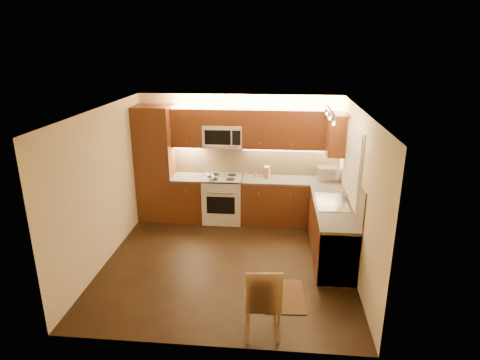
# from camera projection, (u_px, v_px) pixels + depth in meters

# --- Properties ---
(floor) EXTENTS (4.00, 4.00, 0.01)m
(floor) POSITION_uv_depth(u_px,v_px,m) (228.00, 262.00, 6.80)
(floor) COLOR black
(floor) RESTS_ON ground
(ceiling) EXTENTS (4.00, 4.00, 0.01)m
(ceiling) POSITION_uv_depth(u_px,v_px,m) (226.00, 111.00, 6.00)
(ceiling) COLOR beige
(ceiling) RESTS_ON ground
(wall_back) EXTENTS (4.00, 0.01, 2.50)m
(wall_back) POSITION_uv_depth(u_px,v_px,m) (239.00, 157.00, 8.29)
(wall_back) COLOR beige
(wall_back) RESTS_ON ground
(wall_front) EXTENTS (4.00, 0.01, 2.50)m
(wall_front) POSITION_uv_depth(u_px,v_px,m) (205.00, 253.00, 4.52)
(wall_front) COLOR beige
(wall_front) RESTS_ON ground
(wall_left) EXTENTS (0.01, 4.00, 2.50)m
(wall_left) POSITION_uv_depth(u_px,v_px,m) (103.00, 187.00, 6.58)
(wall_left) COLOR beige
(wall_left) RESTS_ON ground
(wall_right) EXTENTS (0.01, 4.00, 2.50)m
(wall_right) POSITION_uv_depth(u_px,v_px,m) (358.00, 195.00, 6.23)
(wall_right) COLOR beige
(wall_right) RESTS_ON ground
(pantry) EXTENTS (0.70, 0.60, 2.30)m
(pantry) POSITION_uv_depth(u_px,v_px,m) (156.00, 164.00, 8.19)
(pantry) COLOR #4B1B10
(pantry) RESTS_ON floor
(base_cab_back_left) EXTENTS (0.62, 0.60, 0.86)m
(base_cab_back_left) POSITION_uv_depth(u_px,v_px,m) (190.00, 199.00, 8.36)
(base_cab_back_left) COLOR #4B1B10
(base_cab_back_left) RESTS_ON floor
(counter_back_left) EXTENTS (0.62, 0.60, 0.04)m
(counter_back_left) POSITION_uv_depth(u_px,v_px,m) (189.00, 178.00, 8.21)
(counter_back_left) COLOR #33312E
(counter_back_left) RESTS_ON base_cab_back_left
(base_cab_back_right) EXTENTS (1.92, 0.60, 0.86)m
(base_cab_back_right) POSITION_uv_depth(u_px,v_px,m) (290.00, 202.00, 8.18)
(base_cab_back_right) COLOR #4B1B10
(base_cab_back_right) RESTS_ON floor
(counter_back_right) EXTENTS (1.92, 0.60, 0.04)m
(counter_back_right) POSITION_uv_depth(u_px,v_px,m) (291.00, 181.00, 8.03)
(counter_back_right) COLOR #33312E
(counter_back_right) RESTS_ON base_cab_back_right
(base_cab_right) EXTENTS (0.60, 2.00, 0.86)m
(base_cab_right) POSITION_uv_depth(u_px,v_px,m) (331.00, 232.00, 6.89)
(base_cab_right) COLOR #4B1B10
(base_cab_right) RESTS_ON floor
(counter_right) EXTENTS (0.60, 2.00, 0.04)m
(counter_right) POSITION_uv_depth(u_px,v_px,m) (333.00, 207.00, 6.75)
(counter_right) COLOR #33312E
(counter_right) RESTS_ON base_cab_right
(dishwasher) EXTENTS (0.58, 0.60, 0.84)m
(dishwasher) POSITION_uv_depth(u_px,v_px,m) (336.00, 252.00, 6.23)
(dishwasher) COLOR silver
(dishwasher) RESTS_ON floor
(backsplash_back) EXTENTS (3.30, 0.02, 0.60)m
(backsplash_back) POSITION_uv_depth(u_px,v_px,m) (257.00, 160.00, 8.27)
(backsplash_back) COLOR tan
(backsplash_back) RESTS_ON wall_back
(backsplash_right) EXTENTS (0.02, 2.00, 0.60)m
(backsplash_right) POSITION_uv_depth(u_px,v_px,m) (353.00, 189.00, 6.62)
(backsplash_right) COLOR tan
(backsplash_right) RESTS_ON wall_right
(upper_cab_back_left) EXTENTS (0.62, 0.35, 0.75)m
(upper_cab_back_left) POSITION_uv_depth(u_px,v_px,m) (188.00, 127.00, 8.01)
(upper_cab_back_left) COLOR #4B1B10
(upper_cab_back_left) RESTS_ON wall_back
(upper_cab_back_right) EXTENTS (1.92, 0.35, 0.75)m
(upper_cab_back_right) POSITION_uv_depth(u_px,v_px,m) (293.00, 129.00, 7.83)
(upper_cab_back_right) COLOR #4B1B10
(upper_cab_back_right) RESTS_ON wall_back
(upper_cab_bridge) EXTENTS (0.76, 0.35, 0.31)m
(upper_cab_bridge) POSITION_uv_depth(u_px,v_px,m) (223.00, 117.00, 7.88)
(upper_cab_bridge) COLOR #4B1B10
(upper_cab_bridge) RESTS_ON wall_back
(upper_cab_right_corner) EXTENTS (0.35, 0.50, 0.75)m
(upper_cab_right_corner) POSITION_uv_depth(u_px,v_px,m) (337.00, 135.00, 7.36)
(upper_cab_right_corner) COLOR #4B1B10
(upper_cab_right_corner) RESTS_ON wall_right
(stove) EXTENTS (0.76, 0.65, 0.92)m
(stove) POSITION_uv_depth(u_px,v_px,m) (223.00, 199.00, 8.26)
(stove) COLOR silver
(stove) RESTS_ON floor
(microwave) EXTENTS (0.76, 0.38, 0.44)m
(microwave) POSITION_uv_depth(u_px,v_px,m) (223.00, 136.00, 7.99)
(microwave) COLOR silver
(microwave) RESTS_ON wall_back
(window_frame) EXTENTS (0.03, 1.44, 1.24)m
(window_frame) POSITION_uv_depth(u_px,v_px,m) (353.00, 163.00, 6.63)
(window_frame) COLOR silver
(window_frame) RESTS_ON wall_right
(window_blinds) EXTENTS (0.02, 1.36, 1.16)m
(window_blinds) POSITION_uv_depth(u_px,v_px,m) (352.00, 163.00, 6.64)
(window_blinds) COLOR silver
(window_blinds) RESTS_ON wall_right
(sink) EXTENTS (0.52, 0.86, 0.15)m
(sink) POSITION_uv_depth(u_px,v_px,m) (332.00, 198.00, 6.86)
(sink) COLOR silver
(sink) RESTS_ON counter_right
(faucet) EXTENTS (0.20, 0.04, 0.30)m
(faucet) POSITION_uv_depth(u_px,v_px,m) (344.00, 195.00, 6.82)
(faucet) COLOR silver
(faucet) RESTS_ON counter_right
(track_light_bar) EXTENTS (0.04, 1.20, 0.03)m
(track_light_bar) POSITION_uv_depth(u_px,v_px,m) (330.00, 111.00, 6.26)
(track_light_bar) COLOR silver
(track_light_bar) RESTS_ON ceiling
(kettle) EXTENTS (0.20, 0.20, 0.19)m
(kettle) POSITION_uv_depth(u_px,v_px,m) (210.00, 175.00, 7.92)
(kettle) COLOR silver
(kettle) RESTS_ON stove
(toaster_oven) EXTENTS (0.49, 0.40, 0.27)m
(toaster_oven) POSITION_uv_depth(u_px,v_px,m) (329.00, 173.00, 8.00)
(toaster_oven) COLOR silver
(toaster_oven) RESTS_ON counter_back_right
(knife_block) EXTENTS (0.13, 0.18, 0.23)m
(knife_block) POSITION_uv_depth(u_px,v_px,m) (267.00, 172.00, 8.11)
(knife_block) COLOR #9E7847
(knife_block) RESTS_ON counter_back_right
(spice_jar_a) EXTENTS (0.04, 0.04, 0.09)m
(spice_jar_a) POSITION_uv_depth(u_px,v_px,m) (246.00, 174.00, 8.24)
(spice_jar_a) COLOR silver
(spice_jar_a) RESTS_ON counter_back_right
(spice_jar_b) EXTENTS (0.05, 0.05, 0.09)m
(spice_jar_b) POSITION_uv_depth(u_px,v_px,m) (269.00, 175.00, 8.18)
(spice_jar_b) COLOR olive
(spice_jar_b) RESTS_ON counter_back_right
(spice_jar_c) EXTENTS (0.05, 0.05, 0.09)m
(spice_jar_c) POSITION_uv_depth(u_px,v_px,m) (261.00, 174.00, 8.19)
(spice_jar_c) COLOR silver
(spice_jar_c) RESTS_ON counter_back_right
(spice_jar_d) EXTENTS (0.06, 0.06, 0.10)m
(spice_jar_d) POSITION_uv_depth(u_px,v_px,m) (255.00, 174.00, 8.18)
(spice_jar_d) COLOR #AB7533
(spice_jar_d) RESTS_ON counter_back_right
(soap_bottle) EXTENTS (0.10, 0.10, 0.19)m
(soap_bottle) POSITION_uv_depth(u_px,v_px,m) (344.00, 192.00, 7.10)
(soap_bottle) COLOR #B4B4B9
(soap_bottle) RESTS_ON counter_right
(rug) EXTENTS (0.60, 0.87, 0.01)m
(rug) POSITION_uv_depth(u_px,v_px,m) (284.00, 296.00, 5.87)
(rug) COLOR black
(rug) RESTS_ON floor
(dining_chair) EXTENTS (0.47, 0.47, 0.97)m
(dining_chair) POSITION_uv_depth(u_px,v_px,m) (263.00, 300.00, 4.99)
(dining_chair) COLOR #9E7847
(dining_chair) RESTS_ON floor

